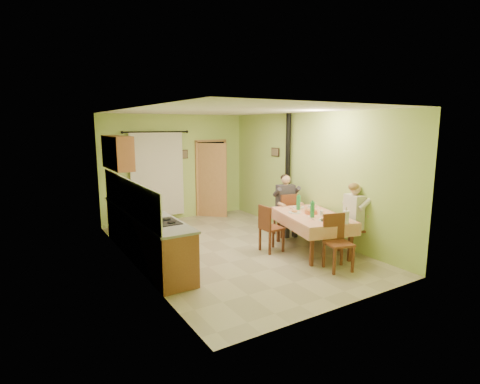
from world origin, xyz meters
TOP-DOWN VIEW (x-y plane):
  - floor at (0.00, 0.00)m, footprint 4.00×6.00m
  - room_shell at (0.00, 0.00)m, footprint 4.04×6.04m
  - kitchen_run at (-1.71, 0.40)m, footprint 0.64×3.64m
  - upper_cabinets at (-1.82, 1.70)m, footprint 0.35×1.40m
  - curtain at (-0.55, 2.90)m, footprint 1.70×0.07m
  - doorway at (0.99, 2.83)m, footprint 0.96×0.62m
  - dining_table at (1.30, -0.96)m, footprint 1.46×1.99m
  - tableware at (1.29, -1.06)m, footprint 0.67×1.64m
  - chair_far at (1.52, 0.15)m, footprint 0.51×0.51m
  - chair_near at (1.00, -1.97)m, footprint 0.52×0.52m
  - chair_right at (1.95, -1.49)m, footprint 0.51×0.51m
  - chair_left at (0.58, -0.56)m, footprint 0.40×0.40m
  - man_far at (1.52, 0.17)m, footprint 0.63×0.54m
  - man_right at (1.93, -1.49)m, footprint 0.52×0.62m
  - stove_flue at (1.90, 0.60)m, footprint 0.24×0.24m
  - picture_back at (0.25, 2.97)m, footprint 0.19×0.03m
  - picture_right at (1.97, 1.20)m, footprint 0.03×0.31m

SIDE VIEW (x-z plane):
  - floor at x=0.00m, z-range -0.01..0.01m
  - chair_left at x=0.58m, z-range -0.19..0.77m
  - chair_near at x=1.00m, z-range -0.20..0.78m
  - chair_far at x=1.52m, z-range -0.21..0.79m
  - chair_right at x=1.95m, z-range -0.21..0.80m
  - dining_table at x=1.30m, z-range 0.00..0.76m
  - kitchen_run at x=-1.71m, z-range -0.30..1.26m
  - tableware at x=1.29m, z-range 0.66..0.99m
  - man_far at x=1.52m, z-range 0.18..1.57m
  - man_right at x=1.93m, z-range 0.18..1.57m
  - stove_flue at x=1.90m, z-range -0.38..2.42m
  - doorway at x=0.99m, z-range -0.02..2.13m
  - curtain at x=-0.55m, z-range 0.15..2.37m
  - picture_back at x=0.25m, z-range 1.64..1.86m
  - room_shell at x=0.00m, z-range 0.41..3.23m
  - picture_right at x=1.97m, z-range 1.75..1.96m
  - upper_cabinets at x=-1.82m, z-range 1.60..2.30m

